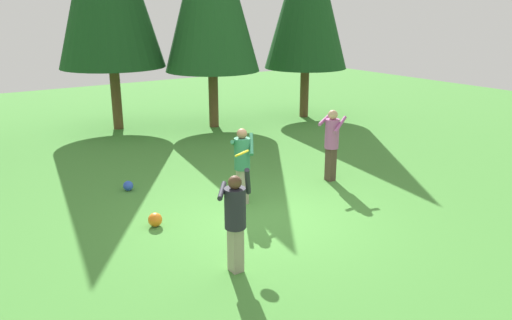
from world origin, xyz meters
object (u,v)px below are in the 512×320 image
person_catcher (242,160)px  frisbee (242,153)px  ball_blue (128,186)px  ball_orange (155,220)px  person_bystander (332,139)px  person_thrower (235,215)px

person_catcher → frisbee: bearing=-0.0°
person_catcher → frisbee: (-0.88, -1.37, 0.62)m
ball_blue → ball_orange: bearing=-97.0°
person_bystander → ball_orange: 4.77m
person_bystander → ball_orange: size_ratio=6.40×
person_catcher → frisbee: 1.74m
frisbee → person_bystander: bearing=22.3°
person_thrower → ball_orange: person_thrower is taller
person_bystander → ball_blue: size_ratio=7.57×
frisbee → ball_orange: size_ratio=1.31×
person_bystander → frisbee: 3.82m
frisbee → ball_blue: 3.94m
frisbee → ball_blue: size_ratio=1.55×
person_catcher → frisbee: frisbee is taller
ball_blue → ball_orange: 2.24m
person_thrower → person_bystander: size_ratio=1.02×
ball_orange → ball_blue: bearing=83.0°
frisbee → ball_blue: bearing=104.4°
frisbee → ball_orange: (-1.18, 1.31, -1.47)m
person_bystander → frisbee: bearing=-0.0°
person_bystander → frisbee: size_ratio=4.87×
person_catcher → person_bystander: (2.62, 0.07, 0.06)m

